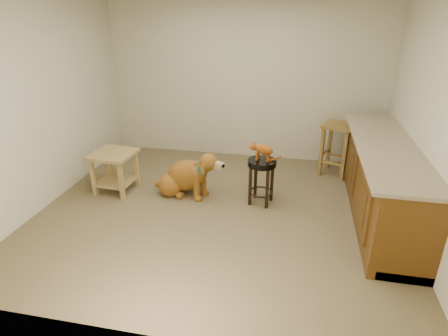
% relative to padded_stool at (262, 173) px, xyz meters
% --- Properties ---
extents(floor, '(4.50, 4.00, 0.01)m').
position_rel_padded_stool_xyz_m(floor, '(-0.48, -0.36, -0.43)').
color(floor, brown).
rests_on(floor, ground).
extents(room_shell, '(4.54, 4.04, 2.62)m').
position_rel_padded_stool_xyz_m(room_shell, '(-0.48, -0.36, 1.24)').
color(room_shell, '#B6B292').
rests_on(room_shell, ground).
extents(cabinet_run, '(0.70, 2.56, 0.94)m').
position_rel_padded_stool_xyz_m(cabinet_run, '(1.46, -0.06, 0.01)').
color(cabinet_run, '#4B2D0D').
rests_on(cabinet_run, ground).
extents(padded_stool, '(0.37, 0.37, 0.61)m').
position_rel_padded_stool_xyz_m(padded_stool, '(0.00, 0.00, 0.00)').
color(padded_stool, black).
rests_on(padded_stool, ground).
extents(wood_stool, '(0.57, 0.57, 0.80)m').
position_rel_padded_stool_xyz_m(wood_stool, '(1.02, 1.14, -0.01)').
color(wood_stool, brown).
rests_on(wood_stool, ground).
extents(side_table, '(0.59, 0.59, 0.57)m').
position_rel_padded_stool_xyz_m(side_table, '(-2.03, -0.05, -0.06)').
color(side_table, olive).
rests_on(side_table, ground).
extents(golden_retriever, '(1.08, 0.63, 0.71)m').
position_rel_padded_stool_xyz_m(golden_retriever, '(-1.03, 0.04, -0.17)').
color(golden_retriever, brown).
rests_on(golden_retriever, ground).
extents(tabby_kitten, '(0.42, 0.16, 0.26)m').
position_rel_padded_stool_xyz_m(tabby_kitten, '(-0.01, 0.00, 0.32)').
color(tabby_kitten, '#873D0D').
rests_on(tabby_kitten, padded_stool).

